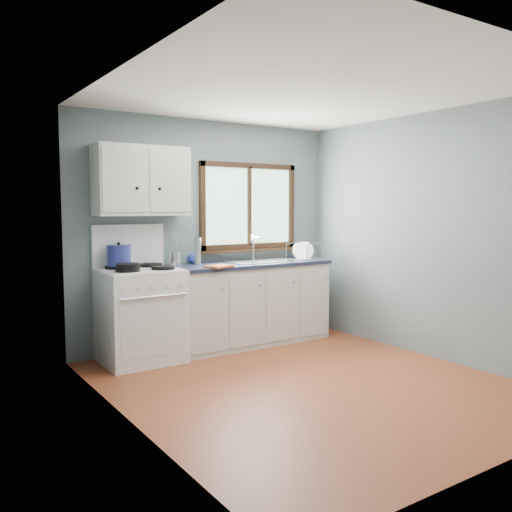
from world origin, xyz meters
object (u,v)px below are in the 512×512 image
gas_range (140,312)px  base_cabinets (249,307)px  stockpot (119,255)px  utensil_crock (175,259)px  thermos (198,251)px  skillet (128,266)px  sink (263,267)px  dish_rack (304,254)px

gas_range → base_cabinets: bearing=0.8°
stockpot → utensil_crock: bearing=1.3°
utensil_crock → thermos: utensil_crock is taller
base_cabinets → skillet: (-1.47, -0.16, 0.57)m
stockpot → thermos: 0.89m
sink → skillet: bearing=-174.4°
base_cabinets → sink: (0.18, -0.00, 0.45)m
skillet → stockpot: size_ratio=1.23×
sink → stockpot: (-1.65, 0.11, 0.21)m
base_cabinets → sink: sink is taller
gas_range → stockpot: gas_range is taller
gas_range → thermos: gas_range is taller
stockpot → utensil_crock: size_ratio=0.78×
dish_rack → gas_range: bearing=156.8°
gas_range → stockpot: 0.61m
sink → dish_rack: (0.59, -0.02, 0.11)m
sink → dish_rack: sink is taller
gas_range → base_cabinets: size_ratio=0.74×
base_cabinets → skillet: size_ratio=5.18×
sink → stockpot: 1.66m
gas_range → utensil_crock: 0.69m
stockpot → dish_rack: 2.24m
sink → dish_rack: 0.60m
sink → skillet: size_ratio=2.35×
base_cabinets → dish_rack: 0.95m
base_cabinets → thermos: size_ratio=6.35×
base_cabinets → utensil_crock: (-0.85, 0.12, 0.59)m
sink → stockpot: sink is taller
sink → stockpot: size_ratio=2.89×
base_cabinets → stockpot: size_ratio=6.35×
skillet → sink: bearing=-6.8°
stockpot → skillet: bearing=-91.5°
base_cabinets → stockpot: stockpot is taller
utensil_crock → gas_range: bearing=-162.9°
stockpot → utensil_crock: 0.62m
base_cabinets → gas_range: bearing=-179.2°
stockpot → base_cabinets: bearing=-4.2°
sink → utensil_crock: 1.05m
base_cabinets → thermos: (-0.58, 0.14, 0.66)m
sink → thermos: size_ratio=2.88×
gas_range → dish_rack: size_ratio=2.85×
skillet → dish_rack: bearing=-8.6°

